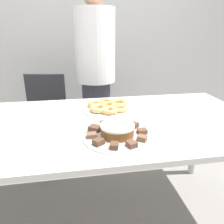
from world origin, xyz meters
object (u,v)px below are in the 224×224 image
(plate_cake, at_px, (117,136))
(frosted_cake, at_px, (117,130))
(napkin, at_px, (205,116))
(person_standing, at_px, (96,76))
(office_chair_left, at_px, (44,124))
(plate_donuts, at_px, (108,109))

(plate_cake, bearing_deg, frosted_cake, 63.43)
(napkin, bearing_deg, plate_cake, -163.14)
(plate_cake, xyz_separation_m, napkin, (0.60, 0.18, -0.00))
(person_standing, height_order, plate_cake, person_standing)
(person_standing, xyz_separation_m, office_chair_left, (-0.53, -0.02, -0.46))
(plate_donuts, xyz_separation_m, frosted_cake, (-0.01, -0.41, 0.03))
(person_standing, distance_m, plate_cake, 1.10)
(office_chair_left, distance_m, plate_donuts, 0.93)
(person_standing, bearing_deg, office_chair_left, -177.87)
(office_chair_left, xyz_separation_m, plate_donuts, (0.54, -0.67, 0.36))
(office_chair_left, height_order, napkin, office_chair_left)
(person_standing, bearing_deg, napkin, -56.85)
(napkin, bearing_deg, plate_donuts, 158.66)
(napkin, bearing_deg, frosted_cake, -163.14)
(office_chair_left, relative_size, napkin, 5.52)
(person_standing, relative_size, office_chair_left, 1.89)
(plate_cake, height_order, frosted_cake, frosted_cake)
(plate_cake, distance_m, napkin, 0.62)
(office_chair_left, bearing_deg, plate_cake, -51.36)
(person_standing, relative_size, napkin, 10.42)
(office_chair_left, height_order, plate_donuts, office_chair_left)
(plate_cake, bearing_deg, office_chair_left, 116.22)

